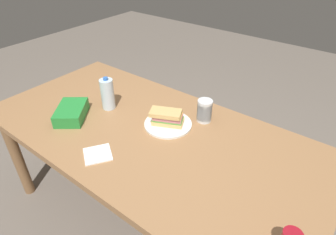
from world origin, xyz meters
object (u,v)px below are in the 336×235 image
Objects in this scene: dining_table at (148,142)px; paper_plate at (168,124)px; plastic_cup_stack at (204,111)px; sandwich at (167,117)px; chip_bag at (71,112)px; water_bottle_tall at (108,94)px.

paper_plate is (-0.05, -0.11, 0.08)m from dining_table.
plastic_cup_stack is at bearing -130.01° from paper_plate.
sandwich reaches higher than chip_bag.
plastic_cup_stack is (-0.62, -0.44, 0.03)m from chip_bag.
water_bottle_tall is at bearing -6.12° from dining_table.
sandwich is (-0.05, -0.11, 0.13)m from dining_table.
water_bottle_tall is (0.40, 0.07, 0.04)m from sandwich.
chip_bag is (0.49, 0.28, -0.02)m from sandwich.
chip_bag is 0.23m from water_bottle_tall.
paper_plate is 2.04× the size of plastic_cup_stack.
sandwich is 0.98× the size of water_bottle_tall.
dining_table is at bearing 73.42° from chip_bag.
sandwich is at bearing -116.09° from dining_table.
dining_table is 0.15m from paper_plate.
sandwich reaches higher than paper_plate.
paper_plate is at bearing 81.87° from chip_bag.
paper_plate is at bearing -116.50° from dining_table.
plastic_cup_stack is (-0.14, -0.16, 0.06)m from paper_plate.
water_bottle_tall is (0.40, 0.07, 0.09)m from paper_plate.
paper_plate is 1.33× the size of sandwich.
plastic_cup_stack is (-0.19, -0.27, 0.14)m from dining_table.
water_bottle_tall is (-0.09, -0.21, 0.06)m from chip_bag.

